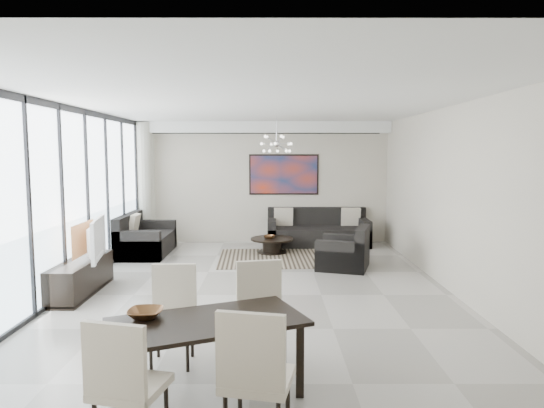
{
  "coord_description": "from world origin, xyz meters",
  "views": [
    {
      "loc": [
        0.19,
        -7.24,
        2.16
      ],
      "look_at": [
        0.21,
        1.47,
        1.25
      ],
      "focal_mm": 32.0,
      "sensor_mm": 36.0,
      "label": 1
    }
  ],
  "objects_px": {
    "dining_table": "(207,329)",
    "television": "(91,239)",
    "tv_console": "(80,277)",
    "coffee_table": "(272,245)",
    "sofa_main": "(318,233)"
  },
  "relations": [
    {
      "from": "dining_table",
      "to": "television",
      "type": "bearing_deg",
      "value": 124.43
    },
    {
      "from": "tv_console",
      "to": "television",
      "type": "height_order",
      "value": "television"
    },
    {
      "from": "tv_console",
      "to": "coffee_table",
      "type": "bearing_deg",
      "value": 45.92
    },
    {
      "from": "dining_table",
      "to": "sofa_main",
      "type": "bearing_deg",
      "value": 76.91
    },
    {
      "from": "tv_console",
      "to": "dining_table",
      "type": "bearing_deg",
      "value": -53.18
    },
    {
      "from": "sofa_main",
      "to": "tv_console",
      "type": "distance_m",
      "value": 5.69
    },
    {
      "from": "television",
      "to": "sofa_main",
      "type": "bearing_deg",
      "value": -55.87
    },
    {
      "from": "television",
      "to": "dining_table",
      "type": "bearing_deg",
      "value": -156.66
    },
    {
      "from": "coffee_table",
      "to": "sofa_main",
      "type": "relative_size",
      "value": 0.39
    },
    {
      "from": "sofa_main",
      "to": "dining_table",
      "type": "height_order",
      "value": "sofa_main"
    },
    {
      "from": "tv_console",
      "to": "dining_table",
      "type": "relative_size",
      "value": 0.89
    },
    {
      "from": "coffee_table",
      "to": "dining_table",
      "type": "xyz_separation_m",
      "value": [
        -0.58,
        -6.26,
        0.43
      ]
    },
    {
      "from": "tv_console",
      "to": "television",
      "type": "bearing_deg",
      "value": 20.7
    },
    {
      "from": "coffee_table",
      "to": "tv_console",
      "type": "height_order",
      "value": "tv_console"
    },
    {
      "from": "sofa_main",
      "to": "dining_table",
      "type": "xyz_separation_m",
      "value": [
        -1.67,
        -7.17,
        0.33
      ]
    }
  ]
}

